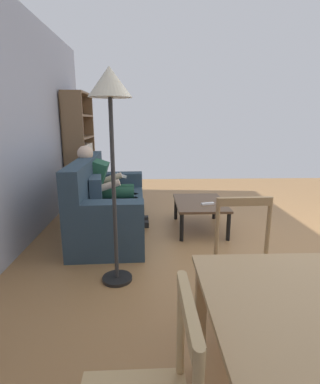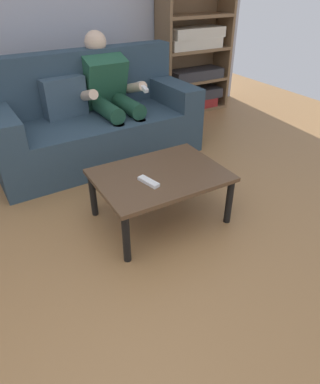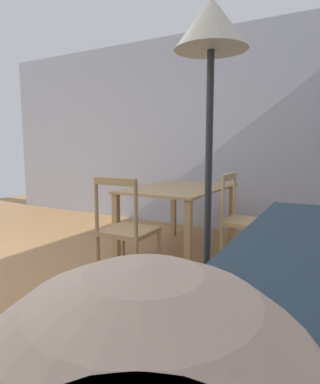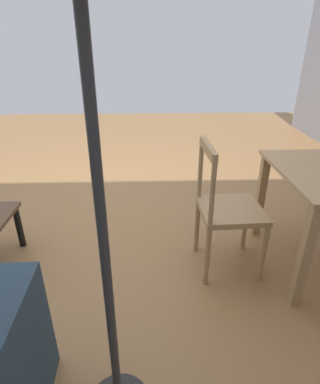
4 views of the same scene
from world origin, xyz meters
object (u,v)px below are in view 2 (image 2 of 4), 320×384
Objects in this scene: coffee_table at (160,179)px; tv_remote at (149,182)px; couch at (94,122)px; bookshelf at (194,50)px; person_lounging at (111,94)px.

coffee_table is 0.16m from tv_remote.
couch is 1.82m from bookshelf.
person_lounging is (0.20, 0.01, 0.24)m from couch.
bookshelf is (1.43, 0.68, 0.17)m from person_lounging.
couch is at bearing -157.12° from bookshelf.
coffee_table is at bearing -129.63° from bookshelf.
person_lounging is at bearing 81.69° from coffee_table.
coffee_table is 0.47× the size of bookshelf.
couch is 1.35m from tv_remote.
bookshelf reaches higher than tv_remote.
coffee_table is at bearing 16.19° from tv_remote.
tv_remote reaches higher than coffee_table.
couch is 1.74× the size of person_lounging.
person_lounging is 1.31m from coffee_table.
couch is at bearing 71.23° from tv_remote.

